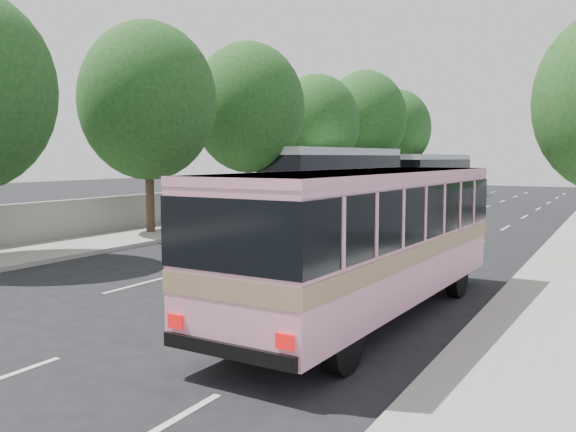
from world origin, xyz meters
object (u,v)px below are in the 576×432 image
Objects in this scene: pink_taxi at (336,231)px; tour_coach_rear at (432,172)px; pink_bus at (368,227)px; white_pickup at (277,214)px; tour_coach_front at (337,173)px.

pink_taxi is 29.12m from tour_coach_rear.
pink_bus is 8.88m from pink_taxi.
pink_bus is 13.68m from white_pickup.
tour_coach_front reaches higher than pink_taxi.
tour_coach_rear is (-8.98, 36.41, 0.23)m from pink_bus.
white_pickup is 0.51× the size of tour_coach_rear.
tour_coach_rear is at bearing 103.77° from pink_taxi.
pink_bus is at bearing -58.07° from white_pickup.
pink_bus is 1.57× the size of white_pickup.
white_pickup reaches higher than pink_taxi.
tour_coach_rear reaches higher than pink_bus.
pink_bus is 0.80× the size of tour_coach_rear.
pink_taxi is at bearing -76.38° from tour_coach_rear.
pink_taxi is 0.36× the size of tour_coach_rear.
white_pickup is at bearing 130.34° from pink_bus.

